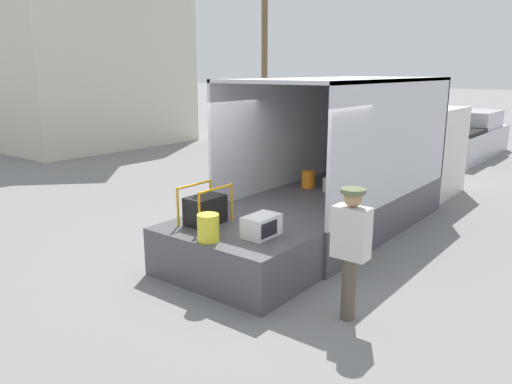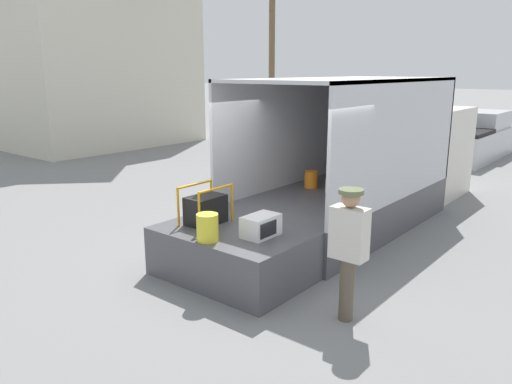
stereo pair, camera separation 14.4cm
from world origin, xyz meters
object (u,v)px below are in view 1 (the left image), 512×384
Objects in this scene: portable_generator at (206,209)px; pickup_truck_silver at (465,138)px; box_truck at (378,168)px; microwave at (261,226)px; utility_pole at (265,35)px; orange_bucket at (208,228)px; worker_person at (351,241)px.

pickup_truck_silver is (13.31, -0.02, -0.30)m from portable_generator.
box_truck is 4.94m from microwave.
box_truck is 0.81× the size of utility_pole.
box_truck reaches higher than pickup_truck_silver.
orange_bucket is (-5.52, -0.05, 0.03)m from box_truck.
orange_bucket is (-0.61, 0.45, 0.04)m from microwave.
utility_pole reaches higher than microwave.
worker_person is 0.19× the size of utility_pole.
microwave is 1.03m from portable_generator.
pickup_truck_silver is at bearing 4.34° from microwave.
portable_generator is 0.82m from orange_bucket.
pickup_truck_silver reaches higher than portable_generator.
microwave is at bearing -175.66° from pickup_truck_silver.
orange_bucket reaches higher than microwave.
portable_generator is 0.45× the size of worker_person.
orange_bucket is at bearing -145.42° from utility_pole.
utility_pole is (13.57, 11.59, 3.51)m from worker_person.
orange_bucket is at bearing -177.70° from pickup_truck_silver.
portable_generator reaches higher than microwave.
box_truck reaches higher than worker_person.
microwave is at bearing -142.98° from utility_pole.
portable_generator is 1.96× the size of orange_bucket.
box_truck is 5.52m from orange_bucket.
portable_generator is (-4.95, 0.54, 0.06)m from box_truck.
orange_bucket is 13.90m from pickup_truck_silver.
utility_pole is at bearing 89.03° from pickup_truck_silver.
microwave is 0.76m from orange_bucket.
worker_person is at bearing -158.84° from box_truck.
portable_generator is at bearing 179.89° from pickup_truck_silver.
worker_person is at bearing -95.52° from microwave.
utility_pole is at bearing 40.50° from worker_person.
box_truck is 4.27× the size of worker_person.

